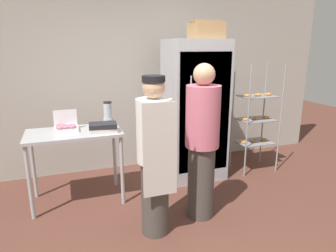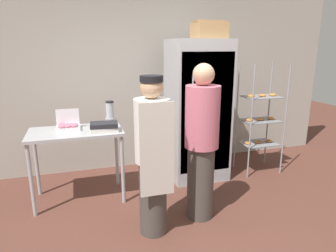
{
  "view_description": "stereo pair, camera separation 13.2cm",
  "coord_description": "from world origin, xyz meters",
  "px_view_note": "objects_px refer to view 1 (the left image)",
  "views": [
    {
      "loc": [
        -1.14,
        -2.31,
        1.86
      ],
      "look_at": [
        -0.06,
        0.72,
        1.01
      ],
      "focal_mm": 32.0,
      "sensor_mm": 36.0,
      "label": 1
    },
    {
      "loc": [
        -1.01,
        -2.35,
        1.86
      ],
      "look_at": [
        -0.06,
        0.72,
        1.01
      ],
      "focal_mm": 32.0,
      "sensor_mm": 36.0,
      "label": 2
    }
  ],
  "objects_px": {
    "blender_pitcher": "(108,114)",
    "binder_stack": "(103,128)",
    "refrigerator": "(195,111)",
    "person_customer": "(202,142)",
    "donut_box": "(66,127)",
    "person_baker": "(155,156)",
    "baking_rack": "(256,119)",
    "cardboard_storage_box": "(206,30)"
  },
  "relations": [
    {
      "from": "blender_pitcher",
      "to": "binder_stack",
      "type": "xyz_separation_m",
      "value": [
        -0.11,
        -0.33,
        -0.08
      ]
    },
    {
      "from": "refrigerator",
      "to": "person_customer",
      "type": "height_order",
      "value": "refrigerator"
    },
    {
      "from": "donut_box",
      "to": "person_baker",
      "type": "height_order",
      "value": "person_baker"
    },
    {
      "from": "refrigerator",
      "to": "baking_rack",
      "type": "height_order",
      "value": "refrigerator"
    },
    {
      "from": "baking_rack",
      "to": "binder_stack",
      "type": "height_order",
      "value": "baking_rack"
    },
    {
      "from": "cardboard_storage_box",
      "to": "person_customer",
      "type": "height_order",
      "value": "cardboard_storage_box"
    },
    {
      "from": "donut_box",
      "to": "binder_stack",
      "type": "relative_size",
      "value": 0.82
    },
    {
      "from": "person_baker",
      "to": "binder_stack",
      "type": "bearing_deg",
      "value": 114.71
    },
    {
      "from": "refrigerator",
      "to": "donut_box",
      "type": "distance_m",
      "value": 1.76
    },
    {
      "from": "person_baker",
      "to": "person_customer",
      "type": "distance_m",
      "value": 0.59
    },
    {
      "from": "donut_box",
      "to": "blender_pitcher",
      "type": "xyz_separation_m",
      "value": [
        0.52,
        0.15,
        0.08
      ]
    },
    {
      "from": "cardboard_storage_box",
      "to": "donut_box",
      "type": "bearing_deg",
      "value": -175.75
    },
    {
      "from": "refrigerator",
      "to": "person_baker",
      "type": "distance_m",
      "value": 1.53
    },
    {
      "from": "person_baker",
      "to": "person_customer",
      "type": "relative_size",
      "value": 0.94
    },
    {
      "from": "baking_rack",
      "to": "refrigerator",
      "type": "bearing_deg",
      "value": 173.83
    },
    {
      "from": "person_baker",
      "to": "baking_rack",
      "type": "bearing_deg",
      "value": 29.32
    },
    {
      "from": "refrigerator",
      "to": "baking_rack",
      "type": "xyz_separation_m",
      "value": [
        0.97,
        -0.1,
        -0.17
      ]
    },
    {
      "from": "refrigerator",
      "to": "baking_rack",
      "type": "distance_m",
      "value": 0.99
    },
    {
      "from": "refrigerator",
      "to": "donut_box",
      "type": "xyz_separation_m",
      "value": [
        -1.75,
        -0.19,
        -0.04
      ]
    },
    {
      "from": "binder_stack",
      "to": "cardboard_storage_box",
      "type": "height_order",
      "value": "cardboard_storage_box"
    },
    {
      "from": "refrigerator",
      "to": "blender_pitcher",
      "type": "distance_m",
      "value": 1.23
    },
    {
      "from": "refrigerator",
      "to": "binder_stack",
      "type": "relative_size",
      "value": 5.87
    },
    {
      "from": "baking_rack",
      "to": "blender_pitcher",
      "type": "relative_size",
      "value": 5.43
    },
    {
      "from": "person_baker",
      "to": "person_customer",
      "type": "height_order",
      "value": "person_customer"
    },
    {
      "from": "blender_pitcher",
      "to": "person_customer",
      "type": "bearing_deg",
      "value": -50.37
    },
    {
      "from": "refrigerator",
      "to": "baking_rack",
      "type": "relative_size",
      "value": 1.2
    },
    {
      "from": "baking_rack",
      "to": "blender_pitcher",
      "type": "xyz_separation_m",
      "value": [
        -2.2,
        0.07,
        0.22
      ]
    },
    {
      "from": "cardboard_storage_box",
      "to": "blender_pitcher",
      "type": "bearing_deg",
      "value": 179.34
    },
    {
      "from": "donut_box",
      "to": "person_baker",
      "type": "xyz_separation_m",
      "value": [
        0.79,
        -1.0,
        -0.1
      ]
    },
    {
      "from": "person_baker",
      "to": "blender_pitcher",
      "type": "bearing_deg",
      "value": 103.08
    },
    {
      "from": "person_baker",
      "to": "person_customer",
      "type": "xyz_separation_m",
      "value": [
        0.57,
        0.14,
        0.03
      ]
    },
    {
      "from": "binder_stack",
      "to": "refrigerator",
      "type": "bearing_deg",
      "value": 15.26
    },
    {
      "from": "baking_rack",
      "to": "person_baker",
      "type": "height_order",
      "value": "baking_rack"
    },
    {
      "from": "donut_box",
      "to": "blender_pitcher",
      "type": "distance_m",
      "value": 0.55
    },
    {
      "from": "refrigerator",
      "to": "person_customer",
      "type": "relative_size",
      "value": 1.15
    },
    {
      "from": "baking_rack",
      "to": "person_baker",
      "type": "relative_size",
      "value": 1.01
    },
    {
      "from": "binder_stack",
      "to": "cardboard_storage_box",
      "type": "relative_size",
      "value": 0.8
    },
    {
      "from": "binder_stack",
      "to": "person_customer",
      "type": "relative_size",
      "value": 0.2
    },
    {
      "from": "baking_rack",
      "to": "cardboard_storage_box",
      "type": "relative_size",
      "value": 3.89
    },
    {
      "from": "refrigerator",
      "to": "person_baker",
      "type": "height_order",
      "value": "refrigerator"
    },
    {
      "from": "donut_box",
      "to": "cardboard_storage_box",
      "type": "bearing_deg",
      "value": 4.25
    },
    {
      "from": "donut_box",
      "to": "person_baker",
      "type": "relative_size",
      "value": 0.17
    }
  ]
}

